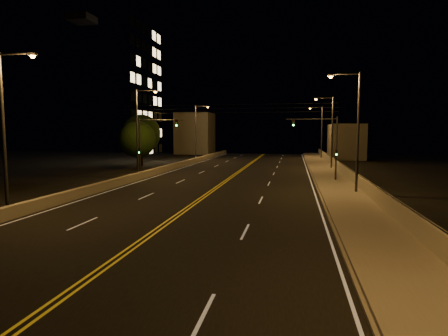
% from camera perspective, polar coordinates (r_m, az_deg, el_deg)
% --- Properties ---
extents(ground, '(160.00, 160.00, 0.00)m').
position_cam_1_polar(ground, '(11.63, -29.11, -20.85)').
color(ground, black).
rests_on(ground, ground).
extents(road, '(18.00, 120.00, 0.02)m').
position_cam_1_polar(road, '(29.19, -3.14, -4.43)').
color(road, black).
rests_on(road, ground).
extents(sidewalk, '(3.60, 120.00, 0.30)m').
position_cam_1_polar(sidewalk, '(28.62, 18.43, -4.62)').
color(sidewalk, gray).
rests_on(sidewalk, ground).
extents(curb, '(0.14, 120.00, 0.15)m').
position_cam_1_polar(curb, '(28.44, 14.68, -4.74)').
color(curb, gray).
rests_on(curb, ground).
extents(parapet_wall, '(0.30, 120.00, 1.00)m').
position_cam_1_polar(parapet_wall, '(28.79, 21.73, -3.36)').
color(parapet_wall, '#A39B88').
rests_on(parapet_wall, sidewalk).
extents(jersey_barrier, '(0.45, 120.00, 0.78)m').
position_cam_1_polar(jersey_barrier, '(32.59, -19.23, -3.02)').
color(jersey_barrier, '#A39B88').
rests_on(jersey_barrier, ground).
extents(distant_building_right, '(6.00, 10.00, 6.55)m').
position_cam_1_polar(distant_building_right, '(74.83, 18.07, 3.86)').
color(distant_building_right, slate).
rests_on(distant_building_right, ground).
extents(distant_building_left, '(8.00, 8.00, 9.48)m').
position_cam_1_polar(distant_building_left, '(88.15, -4.42, 5.27)').
color(distant_building_left, slate).
rests_on(distant_building_left, ground).
extents(parapet_rail, '(0.06, 120.00, 0.06)m').
position_cam_1_polar(parapet_rail, '(28.72, 21.77, -2.32)').
color(parapet_rail, black).
rests_on(parapet_rail, parapet_wall).
extents(lane_markings, '(17.32, 116.00, 0.00)m').
position_cam_1_polar(lane_markings, '(29.12, -3.18, -4.43)').
color(lane_markings, silver).
rests_on(lane_markings, road).
extents(streetlight_1, '(2.55, 0.28, 9.71)m').
position_cam_1_polar(streetlight_1, '(31.37, 19.31, 6.16)').
color(streetlight_1, '#2D2D33').
rests_on(streetlight_1, ground).
extents(streetlight_2, '(2.55, 0.28, 9.71)m').
position_cam_1_polar(streetlight_2, '(51.84, 15.88, 5.86)').
color(streetlight_2, '#2D2D33').
rests_on(streetlight_2, ground).
extents(streetlight_3, '(2.55, 0.28, 9.71)m').
position_cam_1_polar(streetlight_3, '(71.20, 14.47, 5.73)').
color(streetlight_3, '#2D2D33').
rests_on(streetlight_3, ground).
extents(streetlight_4, '(2.55, 0.28, 9.71)m').
position_cam_1_polar(streetlight_4, '(25.80, -30.19, 5.94)').
color(streetlight_4, '#2D2D33').
rests_on(streetlight_4, ground).
extents(streetlight_5, '(2.55, 0.28, 9.71)m').
position_cam_1_polar(streetlight_5, '(42.42, -12.78, 6.07)').
color(streetlight_5, '#2D2D33').
rests_on(streetlight_5, ground).
extents(streetlight_6, '(2.55, 0.28, 9.71)m').
position_cam_1_polar(streetlight_6, '(66.05, -4.13, 5.93)').
color(streetlight_6, '#2D2D33').
rests_on(streetlight_6, ground).
extents(traffic_signal_right, '(5.11, 0.31, 6.54)m').
position_cam_1_polar(traffic_signal_right, '(38.78, 15.37, 3.90)').
color(traffic_signal_right, '#2D2D33').
rests_on(traffic_signal_right, ground).
extents(traffic_signal_left, '(5.11, 0.31, 6.54)m').
position_cam_1_polar(traffic_signal_left, '(41.72, -11.52, 4.08)').
color(traffic_signal_left, '#2D2D33').
rests_on(traffic_signal_left, ground).
extents(overhead_wires, '(22.00, 0.03, 0.83)m').
position_cam_1_polar(overhead_wires, '(38.12, 0.24, 9.04)').
color(overhead_wires, black).
extents(building_tower, '(24.00, 15.00, 25.64)m').
position_cam_1_polar(building_tower, '(73.17, -20.49, 10.79)').
color(building_tower, slate).
rests_on(building_tower, ground).
extents(tree_0, '(4.78, 4.78, 6.48)m').
position_cam_1_polar(tree_0, '(50.75, -13.02, 4.26)').
color(tree_0, black).
rests_on(tree_0, ground).
extents(tree_1, '(5.67, 5.67, 7.69)m').
position_cam_1_polar(tree_1, '(57.65, -12.47, 5.16)').
color(tree_1, black).
rests_on(tree_1, ground).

